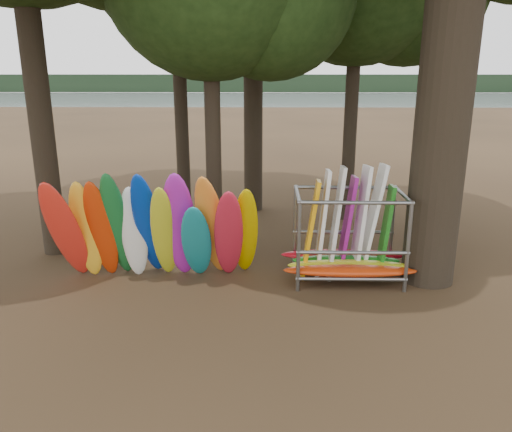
{
  "coord_description": "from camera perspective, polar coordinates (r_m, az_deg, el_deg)",
  "views": [
    {
      "loc": [
        0.42,
        -10.54,
        4.93
      ],
      "look_at": [
        0.18,
        1.5,
        1.4
      ],
      "focal_mm": 35.0,
      "sensor_mm": 36.0,
      "label": 1
    }
  ],
  "objects": [
    {
      "name": "ground",
      "position": [
        11.65,
        -1.03,
        -8.71
      ],
      "size": [
        120.0,
        120.0,
        0.0
      ],
      "primitive_type": "plane",
      "color": "#47331E",
      "rests_on": "ground"
    },
    {
      "name": "lake",
      "position": [
        70.72,
        0.82,
        12.32
      ],
      "size": [
        160.0,
        160.0,
        0.0
      ],
      "primitive_type": "plane",
      "color": "gray",
      "rests_on": "ground"
    },
    {
      "name": "far_shore",
      "position": [
        120.58,
        0.98,
        14.92
      ],
      "size": [
        160.0,
        4.0,
        4.0
      ],
      "primitive_type": "cube",
      "color": "black",
      "rests_on": "ground"
    },
    {
      "name": "kayak_row",
      "position": [
        11.9,
        -11.11,
        -1.7
      ],
      "size": [
        4.97,
        2.12,
        2.98
      ],
      "color": "red",
      "rests_on": "ground"
    },
    {
      "name": "storage_rack",
      "position": [
        12.24,
        10.45,
        -2.63
      ],
      "size": [
        3.18,
        1.59,
        2.82
      ],
      "color": "slate",
      "rests_on": "ground"
    }
  ]
}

